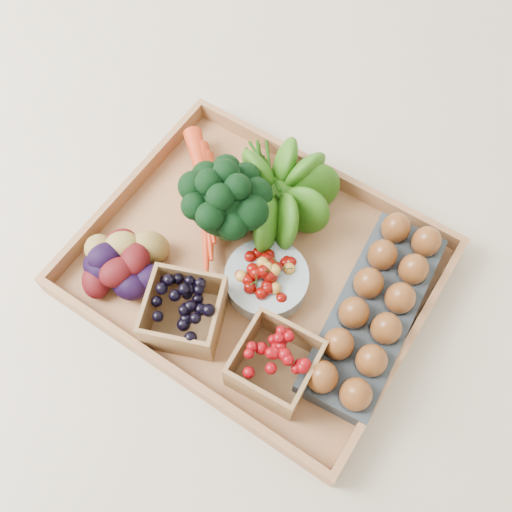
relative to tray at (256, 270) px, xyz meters
The scene contains 10 objects.
ground 0.01m from the tray, ahead, with size 4.00×4.00×0.00m, color beige.
tray is the anchor object (origin of this frame).
carrots 0.16m from the tray, 156.60° to the left, with size 0.23×0.16×0.05m, color red, non-canonical shape.
lettuce 0.14m from the tray, 104.35° to the left, with size 0.13×0.13×0.13m, color #25510C.
broccoli 0.11m from the tray, 157.43° to the left, with size 0.15×0.15×0.12m, color black, non-canonical shape.
cherry_bowl 0.04m from the tray, 26.96° to the right, with size 0.14×0.14×0.04m, color #8C9EA5.
egg_carton 0.21m from the tray, ahead, with size 0.12×0.33×0.04m, color #333B41.
potatoes 0.22m from the tray, 145.74° to the right, with size 0.16×0.16×0.09m, color #400A0D, non-canonical shape.
punnet_blackberry 0.15m from the tray, 106.28° to the right, with size 0.11×0.11×0.08m, color black.
punnet_raspberry 0.18m from the tray, 47.48° to the right, with size 0.11×0.11×0.08m, color #710509.
Camera 1 is at (0.23, -0.34, 0.87)m, focal length 40.00 mm.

